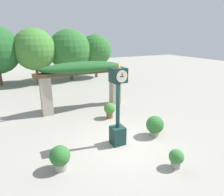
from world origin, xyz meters
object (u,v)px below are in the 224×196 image
at_px(potted_plant_near_left, 110,109).
at_px(potted_plant_far_right, 176,158).
at_px(potted_plant_far_left, 155,125).
at_px(pedestal_clock, 118,109).
at_px(potted_plant_near_right, 60,157).

distance_m(potted_plant_near_left, potted_plant_far_right, 4.83).
relative_size(potted_plant_near_left, potted_plant_far_left, 0.92).
height_order(pedestal_clock, potted_plant_near_right, pedestal_clock).
bearing_deg(pedestal_clock, potted_plant_near_left, 70.31).
height_order(potted_plant_far_left, potted_plant_far_right, potted_plant_far_left).
xyz_separation_m(potted_plant_near_left, potted_plant_near_right, (-3.40, -3.15, -0.03)).
bearing_deg(pedestal_clock, potted_plant_far_right, -66.18).
height_order(pedestal_clock, potted_plant_far_left, pedestal_clock).
bearing_deg(potted_plant_far_right, potted_plant_near_right, 154.35).
distance_m(potted_plant_near_left, potted_plant_far_left, 2.85).
bearing_deg(potted_plant_far_right, potted_plant_near_left, 90.95).
distance_m(pedestal_clock, potted_plant_near_left, 2.92).
height_order(potted_plant_near_right, potted_plant_far_right, potted_plant_near_right).
distance_m(potted_plant_near_right, potted_plant_far_left, 4.28).
height_order(pedestal_clock, potted_plant_near_left, pedestal_clock).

